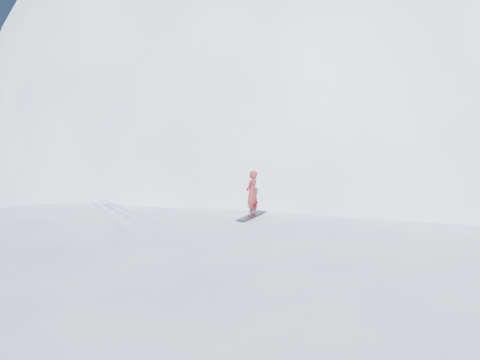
# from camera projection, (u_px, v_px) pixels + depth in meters

# --- Properties ---
(ground) EXTENTS (400.00, 400.00, 0.00)m
(ground) POSITION_uv_depth(u_px,v_px,m) (185.00, 354.00, 10.58)
(ground) COLOR white
(ground) RESTS_ON ground
(near_ridge) EXTENTS (36.00, 28.00, 4.80)m
(near_ridge) POSITION_uv_depth(u_px,v_px,m) (188.00, 299.00, 13.68)
(near_ridge) COLOR white
(near_ridge) RESTS_ON ground
(summit_peak) EXTENTS (60.00, 56.00, 56.00)m
(summit_peak) POSITION_uv_depth(u_px,v_px,m) (322.00, 171.00, 42.85)
(summit_peak) COLOR white
(summit_peak) RESTS_ON ground
(peak_shoulder) EXTENTS (28.00, 24.00, 18.00)m
(peak_shoulder) POSITION_uv_depth(u_px,v_px,m) (236.00, 190.00, 32.62)
(peak_shoulder) COLOR white
(peak_shoulder) RESTS_ON ground
(wind_bumps) EXTENTS (16.00, 14.40, 1.00)m
(wind_bumps) POSITION_uv_depth(u_px,v_px,m) (145.00, 321.00, 12.26)
(wind_bumps) COLOR white
(wind_bumps) RESTS_ON ground
(snowboard) EXTENTS (1.49, 1.20, 0.03)m
(snowboard) POSITION_uv_depth(u_px,v_px,m) (252.00, 216.00, 14.58)
(snowboard) COLOR black
(snowboard) RESTS_ON near_ridge
(snowboarder) EXTENTS (0.67, 0.62, 1.53)m
(snowboarder) POSITION_uv_depth(u_px,v_px,m) (252.00, 193.00, 14.45)
(snowboarder) COLOR maroon
(snowboarder) RESTS_ON snowboard
(board_tracks) EXTENTS (2.13, 5.97, 0.04)m
(board_tracks) POSITION_uv_depth(u_px,v_px,m) (125.00, 215.00, 14.61)
(board_tracks) COLOR silver
(board_tracks) RESTS_ON ground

